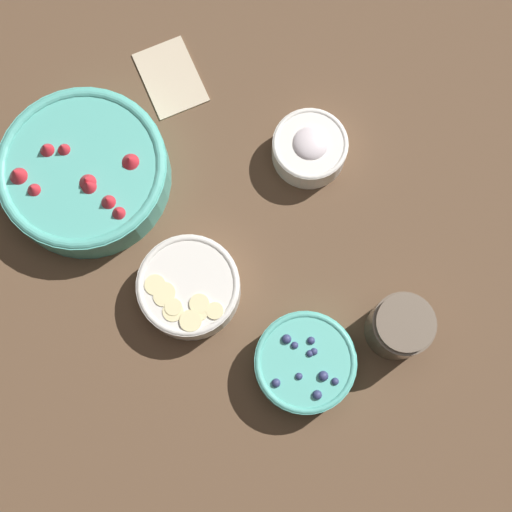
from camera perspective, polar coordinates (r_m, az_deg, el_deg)
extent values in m
plane|color=brown|center=(1.14, -1.97, 2.18)|extent=(4.00, 4.00, 0.00)
cylinder|color=#56B7A8|center=(1.17, -13.49, 6.47)|extent=(0.27, 0.27, 0.06)
torus|color=#56B7A8|center=(1.15, -13.79, 6.91)|extent=(0.27, 0.27, 0.02)
cylinder|color=red|center=(1.15, -13.68, 6.75)|extent=(0.21, 0.21, 0.02)
cone|color=red|center=(1.12, -10.06, 7.53)|extent=(0.04, 0.04, 0.02)
cone|color=red|center=(1.11, -11.79, 4.35)|extent=(0.04, 0.04, 0.02)
cone|color=red|center=(1.15, -18.61, 6.24)|extent=(0.04, 0.04, 0.03)
cone|color=red|center=(1.16, -16.47, 8.26)|extent=(0.03, 0.03, 0.03)
cone|color=red|center=(1.12, -13.28, 5.52)|extent=(0.04, 0.04, 0.02)
cone|color=red|center=(1.10, -10.96, 3.46)|extent=(0.04, 0.04, 0.02)
cone|color=red|center=(1.14, -17.41, 5.16)|extent=(0.03, 0.03, 0.02)
cone|color=red|center=(1.15, -15.19, 8.34)|extent=(0.03, 0.03, 0.02)
cone|color=red|center=(1.12, -13.38, 5.86)|extent=(0.04, 0.04, 0.02)
cylinder|color=#56B7A8|center=(1.08, 3.90, -8.57)|extent=(0.15, 0.15, 0.05)
torus|color=#56B7A8|center=(1.06, 3.99, -8.47)|extent=(0.15, 0.15, 0.01)
cylinder|color=navy|center=(1.07, 3.96, -8.50)|extent=(0.12, 0.12, 0.02)
sphere|color=navy|center=(1.05, 2.46, -6.66)|extent=(0.01, 0.01, 0.01)
sphere|color=navy|center=(1.06, 3.11, -7.15)|extent=(0.01, 0.01, 0.01)
sphere|color=navy|center=(1.05, 1.62, -10.12)|extent=(0.01, 0.01, 0.01)
sphere|color=navy|center=(1.06, 4.43, -6.76)|extent=(0.01, 0.01, 0.01)
sphere|color=navy|center=(1.05, 3.46, -9.59)|extent=(0.01, 0.01, 0.01)
sphere|color=navy|center=(1.05, 5.55, -9.45)|extent=(0.02, 0.02, 0.02)
sphere|color=navy|center=(1.06, 6.35, -9.94)|extent=(0.01, 0.01, 0.01)
sphere|color=navy|center=(1.05, 4.92, -11.01)|extent=(0.01, 0.01, 0.01)
sphere|color=navy|center=(1.06, 4.47, -7.70)|extent=(0.01, 0.01, 0.01)
sphere|color=navy|center=(1.06, 4.67, -7.63)|extent=(0.01, 0.01, 0.01)
cylinder|color=silver|center=(1.10, -5.35, -2.56)|extent=(0.16, 0.16, 0.05)
torus|color=silver|center=(1.08, -5.46, -2.33)|extent=(0.16, 0.16, 0.01)
cylinder|color=beige|center=(1.08, -5.42, -2.41)|extent=(0.13, 0.13, 0.02)
cylinder|color=beige|center=(1.06, -3.32, -4.41)|extent=(0.03, 0.03, 0.01)
cylinder|color=beige|center=(1.08, -8.07, -2.31)|extent=(0.03, 0.03, 0.00)
cylinder|color=beige|center=(1.07, -4.55, -3.83)|extent=(0.03, 0.03, 0.01)
cylinder|color=beige|center=(1.06, -5.25, -5.19)|extent=(0.03, 0.03, 0.01)
cylinder|color=beige|center=(1.07, -6.65, -4.42)|extent=(0.03, 0.03, 0.00)
cylinder|color=beige|center=(1.06, -4.53, -4.51)|extent=(0.03, 0.03, 0.01)
cylinder|color=beige|center=(1.07, -7.42, -3.25)|extent=(0.03, 0.03, 0.00)
cylinder|color=beige|center=(1.07, -7.34, -2.95)|extent=(0.03, 0.03, 0.00)
cylinder|color=beige|center=(1.07, -6.62, -4.08)|extent=(0.03, 0.03, 0.01)
cylinder|color=white|center=(1.16, 4.29, 8.53)|extent=(0.12, 0.12, 0.05)
torus|color=white|center=(1.14, 4.37, 8.94)|extent=(0.12, 0.12, 0.01)
cylinder|color=silver|center=(1.15, 4.35, 8.81)|extent=(0.10, 0.10, 0.01)
ellipsoid|color=silver|center=(1.14, 4.37, 8.94)|extent=(0.06, 0.06, 0.03)
cylinder|color=brown|center=(1.09, 11.39, -5.60)|extent=(0.09, 0.09, 0.08)
cylinder|color=#512D1E|center=(1.10, 11.32, -5.64)|extent=(0.08, 0.08, 0.06)
cylinder|color=brown|center=(1.05, 11.88, -5.27)|extent=(0.09, 0.09, 0.01)
cube|color=beige|center=(1.24, -6.85, 14.02)|extent=(0.14, 0.10, 0.01)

